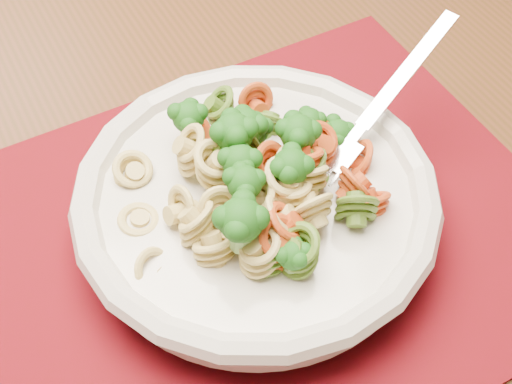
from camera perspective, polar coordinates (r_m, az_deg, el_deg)
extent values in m
cube|color=#522F1B|center=(1.43, -14.38, -5.75)|extent=(4.00, 4.00, 0.01)
cube|color=#4E2916|center=(0.60, -12.08, 3.76)|extent=(1.67, 1.36, 0.04)
cube|color=#4E2916|center=(1.37, 11.54, 13.80)|extent=(0.09, 0.09, 0.71)
cube|color=#610414|center=(0.50, -0.39, -3.88)|extent=(0.52, 0.46, 0.00)
cylinder|color=beige|center=(0.51, 0.00, -2.47)|extent=(0.11, 0.11, 0.01)
cylinder|color=beige|center=(0.49, 0.00, -1.20)|extent=(0.23, 0.23, 0.03)
torus|color=beige|center=(0.48, 0.00, -0.16)|extent=(0.25, 0.25, 0.02)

